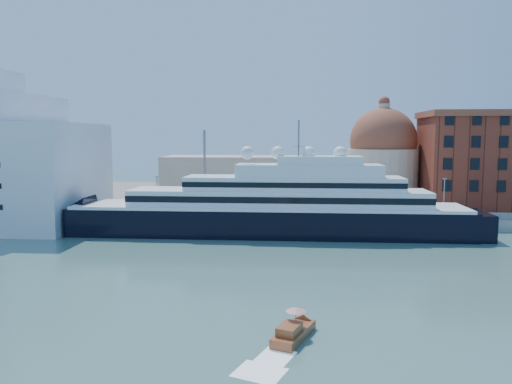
{
  "coord_description": "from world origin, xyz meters",
  "views": [
    {
      "loc": [
        -0.37,
        -73.23,
        19.17
      ],
      "look_at": [
        -7.68,
        18.0,
        8.97
      ],
      "focal_mm": 35.0,
      "sensor_mm": 36.0,
      "label": 1
    }
  ],
  "objects": [
    {
      "name": "ground",
      "position": [
        0.0,
        0.0,
        0.0
      ],
      "size": [
        400.0,
        400.0,
        0.0
      ],
      "primitive_type": "plane",
      "color": "#3B675E",
      "rests_on": "ground"
    },
    {
      "name": "quay",
      "position": [
        0.0,
        34.0,
        1.25
      ],
      "size": [
        180.0,
        10.0,
        2.5
      ],
      "primitive_type": "cube",
      "color": "gray",
      "rests_on": "ground"
    },
    {
      "name": "land",
      "position": [
        0.0,
        75.0,
        1.0
      ],
      "size": [
        260.0,
        72.0,
        2.0
      ],
      "primitive_type": "cube",
      "color": "slate",
      "rests_on": "ground"
    },
    {
      "name": "quay_fence",
      "position": [
        0.0,
        29.5,
        3.1
      ],
      "size": [
        180.0,
        0.1,
        1.2
      ],
      "primitive_type": "cube",
      "color": "slate",
      "rests_on": "quay"
    },
    {
      "name": "superyacht",
      "position": [
        -8.2,
        23.0,
        4.5
      ],
      "size": [
        87.17,
        12.08,
        26.05
      ],
      "color": "black",
      "rests_on": "ground"
    },
    {
      "name": "service_barge",
      "position": [
        -43.06,
        21.09,
        0.72
      ],
      "size": [
        11.65,
        6.34,
        2.49
      ],
      "rotation": [
        0.0,
        0.0,
        0.25
      ],
      "color": "white",
      "rests_on": "ground"
    },
    {
      "name": "water_taxi",
      "position": [
        -0.5,
        -27.58,
        0.75
      ],
      "size": [
        4.4,
        6.92,
        3.12
      ],
      "rotation": [
        0.0,
        0.0,
        -0.37
      ],
      "color": "maroon",
      "rests_on": "ground"
    },
    {
      "name": "church",
      "position": [
        6.39,
        57.72,
        10.91
      ],
      "size": [
        66.0,
        18.0,
        25.5
      ],
      "color": "beige",
      "rests_on": "land"
    },
    {
      "name": "lamp_posts",
      "position": [
        -12.67,
        32.27,
        9.84
      ],
      "size": [
        120.8,
        2.4,
        18.0
      ],
      "color": "slate",
      "rests_on": "quay"
    }
  ]
}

